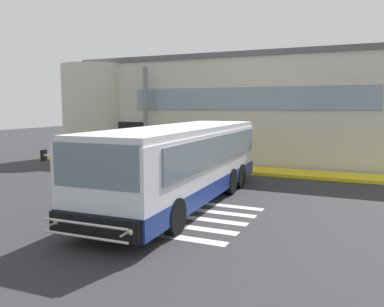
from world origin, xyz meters
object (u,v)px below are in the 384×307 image
at_px(passenger_near_column, 152,146).
at_px(passenger_by_doorway, 166,147).
at_px(bus_main_foreground, 182,165).
at_px(entry_support_column, 146,114).

distance_m(passenger_near_column, passenger_by_doorway, 0.90).
height_order(bus_main_foreground, passenger_near_column, bus_main_foreground).
xyz_separation_m(entry_support_column, passenger_by_doorway, (1.68, -0.63, -1.83)).
relative_size(entry_support_column, bus_main_foreground, 0.51).
distance_m(bus_main_foreground, passenger_near_column, 9.08).
distance_m(entry_support_column, passenger_near_column, 2.09).
xyz_separation_m(bus_main_foreground, passenger_near_column, (-5.44, 7.27, -0.22)).
xyz_separation_m(entry_support_column, passenger_near_column, (0.78, -0.72, -1.79)).
bearing_deg(passenger_near_column, entry_support_column, 137.27).
xyz_separation_m(entry_support_column, bus_main_foreground, (6.22, -7.99, -1.57)).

